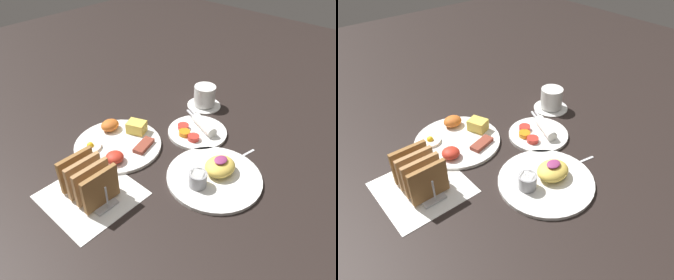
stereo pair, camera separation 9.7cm
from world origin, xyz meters
TOP-DOWN VIEW (x-y plane):
  - ground_plane at (0.00, 0.00)m, footprint 3.00×3.00m
  - napkin_flat at (-0.20, 0.05)m, footprint 0.22×0.22m
  - plate_breakfast at (-0.02, 0.16)m, footprint 0.26×0.26m
  - plate_condiments at (0.19, 0.02)m, footprint 0.19×0.19m
  - plate_foreground at (0.06, -0.14)m, footprint 0.26×0.26m
  - toast_rack at (-0.20, 0.05)m, footprint 0.10×0.15m
  - coffee_cup at (0.34, 0.11)m, footprint 0.12×0.12m
  - teaspoon at (0.15, -0.14)m, footprint 0.13×0.03m

SIDE VIEW (x-z plane):
  - ground_plane at x=0.00m, z-range 0.00..0.00m
  - napkin_flat at x=-0.20m, z-range 0.00..0.00m
  - teaspoon at x=0.15m, z-range 0.00..0.01m
  - plate_condiments at x=0.19m, z-range -0.01..0.03m
  - plate_breakfast at x=-0.02m, z-range -0.01..0.03m
  - plate_foreground at x=0.06m, z-range -0.01..0.04m
  - coffee_cup at x=0.34m, z-range 0.00..0.08m
  - toast_rack at x=-0.20m, z-range 0.00..0.10m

